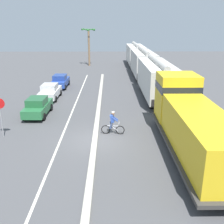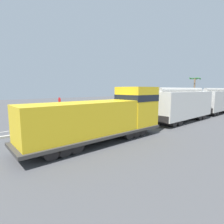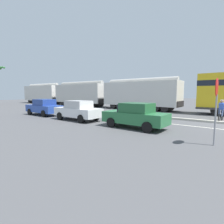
{
  "view_description": "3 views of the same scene",
  "coord_description": "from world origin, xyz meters",
  "px_view_note": "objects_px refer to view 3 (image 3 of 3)",
  "views": [
    {
      "loc": [
        0.99,
        -16.61,
        7.7
      ],
      "look_at": [
        1.21,
        1.82,
        1.44
      ],
      "focal_mm": 42.0,
      "sensor_mm": 36.0,
      "label": 1
    },
    {
      "loc": [
        16.46,
        -9.81,
        4.0
      ],
      "look_at": [
        3.85,
        1.22,
        1.81
      ],
      "focal_mm": 28.0,
      "sensor_mm": 36.0,
      "label": 2
    },
    {
      "loc": [
        -15.06,
        -0.3,
        2.27
      ],
      "look_at": [
        -4.73,
        7.48,
        0.84
      ],
      "focal_mm": 28.0,
      "sensor_mm": 36.0,
      "label": 3
    }
  ],
  "objects_px": {
    "stop_sign": "(216,99)",
    "parked_car_blue": "(44,107)",
    "hopper_car_middle": "(81,94)",
    "cyclist": "(221,111)",
    "hopper_car_lead": "(140,94)",
    "parked_car_white": "(78,110)",
    "hopper_car_trailing": "(43,94)",
    "parked_car_green": "(135,115)"
  },
  "relations": [
    {
      "from": "hopper_car_lead",
      "to": "stop_sign",
      "type": "distance_m",
      "value": 16.22
    },
    {
      "from": "stop_sign",
      "to": "hopper_car_middle",
      "type": "bearing_deg",
      "value": 59.97
    },
    {
      "from": "hopper_car_lead",
      "to": "parked_car_blue",
      "type": "distance_m",
      "value": 12.32
    },
    {
      "from": "hopper_car_trailing",
      "to": "parked_car_white",
      "type": "distance_m",
      "value": 26.06
    },
    {
      "from": "hopper_car_lead",
      "to": "hopper_car_trailing",
      "type": "relative_size",
      "value": 1.0
    },
    {
      "from": "hopper_car_trailing",
      "to": "stop_sign",
      "type": "distance_m",
      "value": 35.7
    },
    {
      "from": "parked_car_green",
      "to": "parked_car_blue",
      "type": "xyz_separation_m",
      "value": [
        0.11,
        10.61,
        0.0
      ]
    },
    {
      "from": "hopper_car_lead",
      "to": "parked_car_white",
      "type": "bearing_deg",
      "value": -178.87
    },
    {
      "from": "parked_car_green",
      "to": "hopper_car_trailing",
      "type": "bearing_deg",
      "value": 68.59
    },
    {
      "from": "hopper_car_middle",
      "to": "parked_car_white",
      "type": "height_order",
      "value": "hopper_car_middle"
    },
    {
      "from": "parked_car_white",
      "to": "parked_car_blue",
      "type": "xyz_separation_m",
      "value": [
        0.17,
        5.24,
        0.0
      ]
    },
    {
      "from": "stop_sign",
      "to": "cyclist",
      "type": "bearing_deg",
      "value": 3.26
    },
    {
      "from": "hopper_car_lead",
      "to": "parked_car_white",
      "type": "distance_m",
      "value": 11.42
    },
    {
      "from": "parked_car_white",
      "to": "stop_sign",
      "type": "height_order",
      "value": "stop_sign"
    },
    {
      "from": "stop_sign",
      "to": "parked_car_blue",
      "type": "bearing_deg",
      "value": 84.67
    },
    {
      "from": "hopper_car_lead",
      "to": "hopper_car_middle",
      "type": "bearing_deg",
      "value": 90.0
    },
    {
      "from": "hopper_car_middle",
      "to": "cyclist",
      "type": "height_order",
      "value": "hopper_car_middle"
    },
    {
      "from": "hopper_car_trailing",
      "to": "stop_sign",
      "type": "relative_size",
      "value": 3.68
    },
    {
      "from": "hopper_car_middle",
      "to": "parked_car_white",
      "type": "relative_size",
      "value": 2.5
    },
    {
      "from": "hopper_car_lead",
      "to": "stop_sign",
      "type": "height_order",
      "value": "hopper_car_lead"
    },
    {
      "from": "parked_car_green",
      "to": "cyclist",
      "type": "distance_m",
      "value": 7.7
    },
    {
      "from": "hopper_car_lead",
      "to": "parked_car_white",
      "type": "relative_size",
      "value": 2.5
    },
    {
      "from": "hopper_car_lead",
      "to": "parked_car_white",
      "type": "xyz_separation_m",
      "value": [
        -11.35,
        -0.22,
        -1.26
      ]
    },
    {
      "from": "parked_car_white",
      "to": "parked_car_blue",
      "type": "relative_size",
      "value": 1.0
    },
    {
      "from": "parked_car_green",
      "to": "stop_sign",
      "type": "height_order",
      "value": "stop_sign"
    },
    {
      "from": "hopper_car_trailing",
      "to": "parked_car_green",
      "type": "relative_size",
      "value": 2.51
    },
    {
      "from": "hopper_car_lead",
      "to": "parked_car_blue",
      "type": "xyz_separation_m",
      "value": [
        -11.18,
        5.01,
        -1.26
      ]
    },
    {
      "from": "hopper_car_trailing",
      "to": "stop_sign",
      "type": "height_order",
      "value": "hopper_car_trailing"
    },
    {
      "from": "stop_sign",
      "to": "parked_car_green",
      "type": "bearing_deg",
      "value": 74.14
    },
    {
      "from": "parked_car_blue",
      "to": "cyclist",
      "type": "relative_size",
      "value": 2.47
    },
    {
      "from": "parked_car_white",
      "to": "stop_sign",
      "type": "xyz_separation_m",
      "value": [
        -1.25,
        -9.98,
        1.21
      ]
    },
    {
      "from": "stop_sign",
      "to": "hopper_car_lead",
      "type": "bearing_deg",
      "value": 39.0
    },
    {
      "from": "hopper_car_lead",
      "to": "cyclist",
      "type": "relative_size",
      "value": 6.18
    },
    {
      "from": "hopper_car_lead",
      "to": "parked_car_green",
      "type": "distance_m",
      "value": 12.67
    },
    {
      "from": "hopper_car_middle",
      "to": "stop_sign",
      "type": "relative_size",
      "value": 3.68
    },
    {
      "from": "hopper_car_trailing",
      "to": "cyclist",
      "type": "relative_size",
      "value": 6.18
    },
    {
      "from": "parked_car_blue",
      "to": "cyclist",
      "type": "height_order",
      "value": "cyclist"
    },
    {
      "from": "hopper_car_middle",
      "to": "stop_sign",
      "type": "height_order",
      "value": "hopper_car_middle"
    },
    {
      "from": "parked_car_white",
      "to": "parked_car_green",
      "type": "bearing_deg",
      "value": -89.38
    },
    {
      "from": "hopper_car_lead",
      "to": "parked_car_blue",
      "type": "relative_size",
      "value": 2.51
    },
    {
      "from": "parked_car_green",
      "to": "stop_sign",
      "type": "relative_size",
      "value": 1.47
    },
    {
      "from": "parked_car_green",
      "to": "cyclist",
      "type": "bearing_deg",
      "value": -32.76
    }
  ]
}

